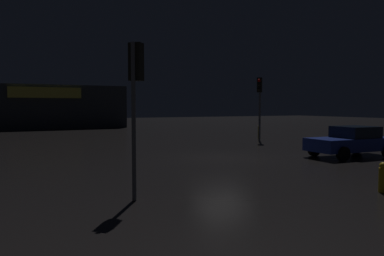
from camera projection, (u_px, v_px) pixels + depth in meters
ground_plane at (222, 158)px, 17.19m from camera, size 120.00×120.00×0.00m
store_building at (42, 107)px, 41.76m from camera, size 17.09×8.99×4.66m
traffic_signal_main at (260, 96)px, 25.05m from camera, size 0.43×0.42×4.34m
traffic_signal_opposite at (136, 80)px, 9.30m from camera, size 0.42×0.42×3.98m
car_near at (352, 141)px, 17.49m from camera, size 4.31×2.15×1.44m
fire_hydrant at (383, 178)px, 10.23m from camera, size 0.22×0.22×0.85m
bollard_kerb_a at (259, 133)px, 27.18m from camera, size 0.11×0.11×0.92m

